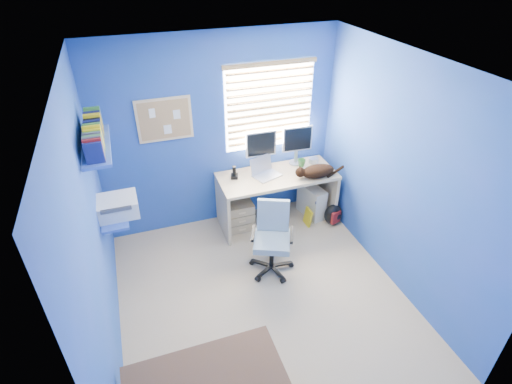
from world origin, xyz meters
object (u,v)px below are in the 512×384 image
object	(u,v)px
laptop	(267,169)
cat	(318,171)
tower_pc	(311,201)
office_chair	(272,246)
desk	(277,199)

from	to	relation	value
laptop	cat	bearing A→B (deg)	-39.71
tower_pc	office_chair	xyz separation A→B (m)	(-0.91, -0.82, 0.09)
laptop	tower_pc	bearing A→B (deg)	-22.31
desk	office_chair	bearing A→B (deg)	-114.78
laptop	tower_pc	size ratio (longest dim) A/B	0.73
laptop	cat	size ratio (longest dim) A/B	0.74
tower_pc	desk	bearing A→B (deg)	166.92
cat	tower_pc	distance (m)	0.63
office_chair	desk	bearing A→B (deg)	65.22
cat	office_chair	distance (m)	1.18
cat	tower_pc	world-z (taller)	cat
laptop	tower_pc	distance (m)	0.91
tower_pc	cat	bearing A→B (deg)	-116.18
tower_pc	office_chair	size ratio (longest dim) A/B	0.53
desk	laptop	world-z (taller)	laptop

